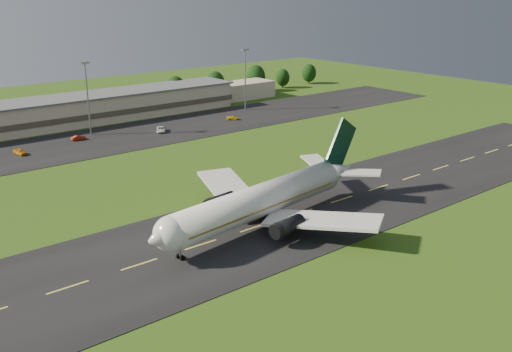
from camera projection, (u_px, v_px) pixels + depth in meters
ground at (254, 228)px, 98.41m from camera, size 360.00×360.00×0.00m
taxiway at (254, 228)px, 98.39m from camera, size 220.00×30.00×0.10m
apron at (86, 143)px, 151.68m from camera, size 260.00×30.00×0.10m
airliner at (263, 200)px, 98.19m from camera, size 51.15×41.81×15.57m
terminal at (72, 111)px, 172.14m from camera, size 145.00×16.00×8.40m
light_mast_centre at (87, 90)px, 156.58m from camera, size 2.40×1.20×20.35m
light_mast_east at (245, 72)px, 189.26m from camera, size 2.40×1.20×20.35m
tree_line at (139, 93)px, 194.98m from camera, size 195.79×8.99×10.35m
service_vehicle_a at (20, 152)px, 140.99m from camera, size 2.54×4.53×1.45m
service_vehicle_b at (78, 138)px, 154.49m from camera, size 3.88×1.47×1.26m
service_vehicle_c at (161, 129)px, 163.26m from camera, size 4.79×5.78×1.47m
service_vehicle_d at (233, 118)px, 178.07m from camera, size 4.16×3.77×1.16m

